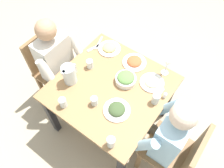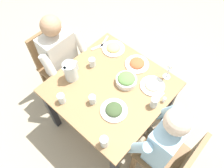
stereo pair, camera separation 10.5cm
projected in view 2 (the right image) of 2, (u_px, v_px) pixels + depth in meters
The scene contains 22 objects.
ground_plane at pixel (111, 121), 2.62m from camera, with size 8.00×8.00×0.00m, color tan.
dining_table at pixel (111, 93), 2.10m from camera, with size 0.98×0.98×0.73m.
chair_near at pixel (172, 159), 1.88m from camera, with size 0.40×0.40×0.88m.
chair_far at pixel (56, 62), 2.47m from camera, with size 0.40×0.40×0.88m.
diner_near at pixel (155, 137), 1.84m from camera, with size 0.48×0.53×1.17m.
diner_far at pixel (66, 63), 2.27m from camera, with size 0.48×0.53×1.17m.
water_pitcher at pixel (71, 71), 1.99m from camera, with size 0.16×0.12×0.19m.
salad_bowl at pixel (126, 80), 2.00m from camera, with size 0.19×0.19×0.09m.
plate_rice_curry at pixel (137, 63), 2.13m from camera, with size 0.23×0.23×0.05m.
plate_dolmas at pixel (114, 110), 1.86m from camera, with size 0.23×0.23×0.05m.
plate_fries at pixel (114, 48), 2.25m from camera, with size 0.23×0.23×0.06m.
plate_beans at pixel (152, 85), 2.00m from camera, with size 0.22×0.22×0.04m.
water_glass_far_left at pixel (61, 98), 1.89m from camera, with size 0.06×0.06×0.09m, color silver.
water_glass_center at pixel (104, 142), 1.67m from camera, with size 0.06×0.06×0.11m, color silver.
water_glass_far_right at pixel (154, 102), 1.86m from camera, with size 0.06×0.06×0.10m, color silver.
water_glass_near_left at pixel (92, 62), 2.11m from camera, with size 0.06×0.06×0.09m, color silver.
water_glass_near_right at pixel (93, 99), 1.88m from camera, with size 0.06×0.06×0.09m, color silver.
wine_glass at pixel (170, 67), 1.95m from camera, with size 0.08×0.08×0.20m.
salt_shaker at pixel (164, 100), 1.90m from camera, with size 0.03×0.03×0.05m.
fork_near at pixel (158, 99), 1.93m from camera, with size 0.17×0.03×0.01m, color silver.
knife_near at pixel (104, 42), 2.31m from camera, with size 0.18×0.02×0.01m, color silver.
fork_far at pixel (99, 47), 2.28m from camera, with size 0.17×0.03×0.01m, color silver.
Camera 2 is at (-0.82, -0.74, 2.41)m, focal length 35.89 mm.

